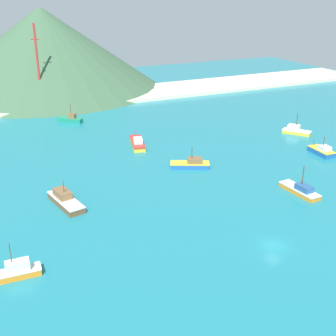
{
  "coord_description": "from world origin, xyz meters",
  "views": [
    {
      "loc": [
        -40.92,
        -47.27,
        37.95
      ],
      "look_at": [
        -1.51,
        35.94,
        0.4
      ],
      "focal_mm": 47.23,
      "sensor_mm": 36.0,
      "label": 1
    }
  ],
  "objects": [
    {
      "name": "hill_central",
      "position": [
        -8.55,
        136.35,
        15.75
      ],
      "size": [
        91.69,
        91.69,
        31.5
      ],
      "color": "#3D6042",
      "rests_on": "ground"
    },
    {
      "name": "fishing_boat_13",
      "position": [
        -12.2,
        83.02,
        0.95
      ],
      "size": [
        7.14,
        7.08,
        5.73
      ],
      "color": "#198466",
      "rests_on": "ground"
    },
    {
      "name": "beach_strip",
      "position": [
        0.0,
        109.18,
        0.6
      ],
      "size": [
        247.0,
        24.33,
        1.2
      ],
      "primitive_type": "cube",
      "color": "beige",
      "rests_on": "ground"
    },
    {
      "name": "radio_tower",
      "position": [
        -16.41,
        105.56,
        14.08
      ],
      "size": [
        2.76,
        2.21,
        27.62
      ],
      "color": "#B7332D",
      "rests_on": "ground"
    },
    {
      "name": "fishing_boat_0",
      "position": [
        16.99,
        13.36,
        0.78
      ],
      "size": [
        3.26,
        9.36,
        5.89
      ],
      "color": "orange",
      "rests_on": "ground"
    },
    {
      "name": "fishing_boat_10",
      "position": [
        -26.49,
        28.53,
        0.96
      ],
      "size": [
        5.09,
        10.93,
        4.84
      ],
      "color": "brown",
      "rests_on": "ground"
    },
    {
      "name": "fishing_boat_9",
      "position": [
        -38.43,
        9.02,
        0.93
      ],
      "size": [
        8.4,
        2.6,
        5.61
      ],
      "color": "orange",
      "rests_on": "ground"
    },
    {
      "name": "fishing_boat_4",
      "position": [
        42.34,
        44.62,
        0.92
      ],
      "size": [
        6.9,
        8.04,
        5.92
      ],
      "color": "gold",
      "rests_on": "ground"
    },
    {
      "name": "fishing_boat_8",
      "position": [
        36.96,
        28.68,
        0.9
      ],
      "size": [
        3.71,
        7.37,
        4.68
      ],
      "color": "#1E5BA8",
      "rests_on": "ground"
    },
    {
      "name": "ground",
      "position": [
        0.0,
        30.0,
        -0.25
      ],
      "size": [
        260.0,
        280.0,
        0.5
      ],
      "color": "teal"
    },
    {
      "name": "fishing_boat_2",
      "position": [
        -1.71,
        54.03,
        0.83
      ],
      "size": [
        5.7,
        11.55,
        2.48
      ],
      "color": "gold",
      "rests_on": "ground"
    },
    {
      "name": "fishing_boat_6",
      "position": [
        3.79,
        34.95,
        0.84
      ],
      "size": [
        9.29,
        6.66,
        4.94
      ],
      "color": "#1E5BA8",
      "rests_on": "ground"
    }
  ]
}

